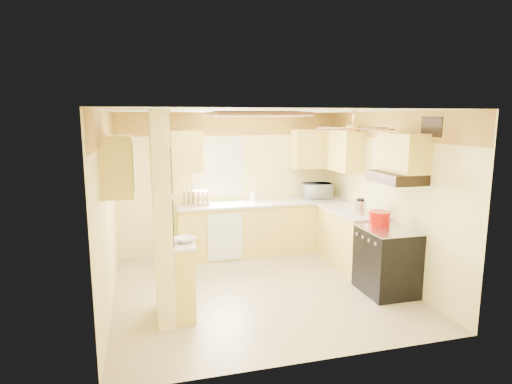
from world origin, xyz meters
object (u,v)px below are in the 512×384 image
object	(u,v)px
bowl	(185,240)
microwave	(317,191)
dutch_oven	(380,219)
kettle	(360,207)
stove	(387,261)

from	to	relation	value
bowl	microwave	bearing A→B (deg)	39.55
microwave	dutch_oven	distance (m)	2.01
kettle	microwave	bearing A→B (deg)	93.71
microwave	bowl	bearing A→B (deg)	47.59
bowl	dutch_oven	distance (m)	2.72
stove	dutch_oven	xyz separation A→B (m)	(-0.04, 0.17, 0.56)
bowl	kettle	size ratio (longest dim) A/B	0.92
stove	kettle	bearing A→B (deg)	92.18
microwave	dutch_oven	xyz separation A→B (m)	(0.08, -2.01, -0.06)
bowl	stove	bearing A→B (deg)	-0.10
microwave	bowl	xyz separation A→B (m)	(-2.63, -2.18, -0.11)
kettle	stove	bearing A→B (deg)	-87.82
stove	kettle	world-z (taller)	kettle
microwave	dutch_oven	size ratio (longest dim) A/B	1.65
microwave	dutch_oven	world-z (taller)	microwave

